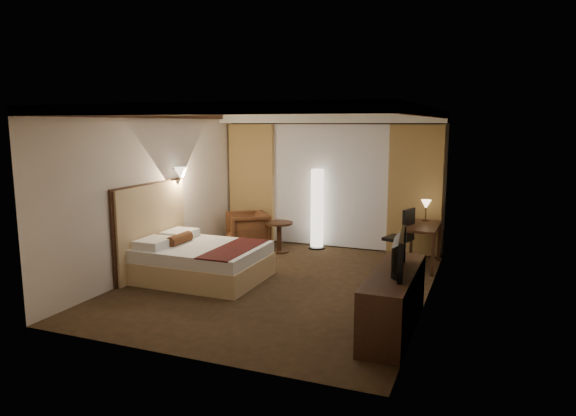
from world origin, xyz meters
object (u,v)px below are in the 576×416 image
at_px(office_chair, 398,236).
at_px(dresser, 394,301).
at_px(floor_lamp, 317,209).
at_px(bed, 203,262).
at_px(armchair, 247,228).
at_px(desk, 421,246).
at_px(side_table, 279,237).
at_px(television, 393,246).

bearing_deg(office_chair, dresser, -62.75).
bearing_deg(dresser, floor_lamp, 121.19).
height_order(bed, armchair, armchair).
distance_m(office_chair, dresser, 2.99).
bearing_deg(dresser, desk, 90.95).
bearing_deg(bed, side_table, 77.63).
bearing_deg(dresser, bed, 163.53).
height_order(desk, dresser, desk).
bearing_deg(desk, armchair, 178.24).
relative_size(bed, dresser, 1.00).
bearing_deg(side_table, desk, -1.05).
height_order(bed, television, television).
height_order(dresser, television, television).
relative_size(floor_lamp, dresser, 0.84).
relative_size(armchair, side_table, 1.35).
distance_m(bed, television, 3.43).
bearing_deg(desk, bed, -147.25).
distance_m(armchair, dresser, 4.68).
xyz_separation_m(floor_lamp, television, (2.15, -3.60, 0.24)).
distance_m(side_table, floor_lamp, 0.96).
bearing_deg(desk, office_chair, -172.94).
xyz_separation_m(bed, floor_lamp, (1.05, 2.65, 0.53)).
bearing_deg(office_chair, side_table, -163.95).
bearing_deg(dresser, office_chair, 98.73).
bearing_deg(television, armchair, 41.03).
bearing_deg(side_table, bed, -102.37).
height_order(bed, side_table, side_table).
bearing_deg(television, dresser, -97.03).
bearing_deg(television, office_chair, 1.14).
distance_m(desk, dresser, 3.01).
relative_size(bed, side_table, 3.20).
relative_size(side_table, floor_lamp, 0.37).
xyz_separation_m(bed, desk, (3.18, 2.05, 0.10)).
relative_size(desk, television, 1.08).
bearing_deg(bed, desk, 32.75).
bearing_deg(side_table, television, -48.06).
xyz_separation_m(armchair, office_chair, (3.04, -0.16, 0.12)).
xyz_separation_m(floor_lamp, office_chair, (1.73, -0.65, -0.29)).
xyz_separation_m(armchair, dresser, (3.49, -3.11, -0.03)).
xyz_separation_m(office_chair, dresser, (0.45, -2.96, -0.15)).
distance_m(bed, desk, 3.79).
xyz_separation_m(armchair, floor_lamp, (1.31, 0.49, 0.40)).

